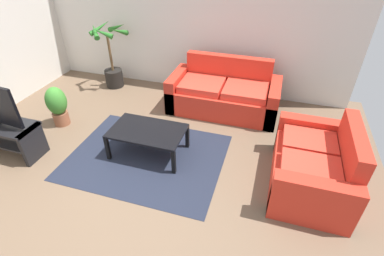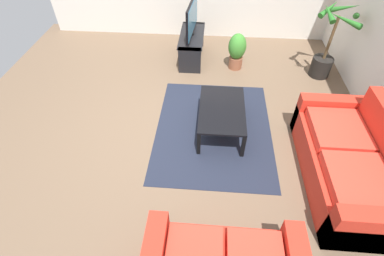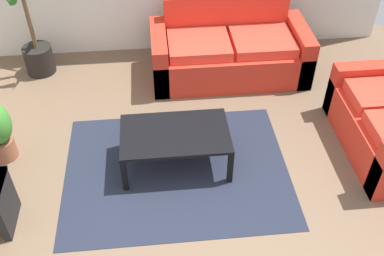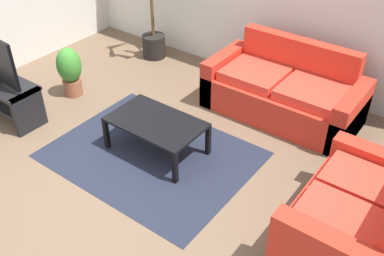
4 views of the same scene
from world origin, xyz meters
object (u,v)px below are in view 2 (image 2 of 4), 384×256
(tv_stand, at_px, (192,43))
(coffee_table, at_px, (222,111))
(couch_main, at_px, (350,163))
(tv, at_px, (192,17))
(potted_plant_small, at_px, (237,50))
(potted_palm, at_px, (327,50))

(tv_stand, xyz_separation_m, coffee_table, (2.01, 0.59, 0.03))
(couch_main, xyz_separation_m, tv, (-2.79, -2.12, 0.53))
(tv_stand, xyz_separation_m, potted_plant_small, (0.28, 0.86, 0.04))
(tv_stand, bearing_deg, coffee_table, 16.25)
(tv_stand, height_order, coffee_table, tv_stand)
(tv, height_order, coffee_table, tv)
(tv_stand, distance_m, potted_plant_small, 0.90)
(tv, bearing_deg, tv_stand, -94.68)
(tv_stand, bearing_deg, potted_plant_small, 71.86)
(tv_stand, bearing_deg, couch_main, 37.33)
(tv, bearing_deg, potted_palm, 79.93)
(tv_stand, xyz_separation_m, tv, (0.00, 0.00, 0.50))
(tv, relative_size, potted_palm, 0.79)
(tv, xyz_separation_m, potted_palm, (0.43, 2.40, -0.32))
(coffee_table, xyz_separation_m, potted_palm, (-1.59, 1.81, 0.15))
(couch_main, height_order, potted_plant_small, couch_main)
(tv, relative_size, coffee_table, 0.99)
(coffee_table, height_order, potted_plant_small, potted_plant_small)
(couch_main, relative_size, tv, 1.83)
(couch_main, height_order, potted_palm, potted_palm)
(coffee_table, relative_size, potted_plant_small, 1.53)
(couch_main, bearing_deg, coffee_table, -116.79)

